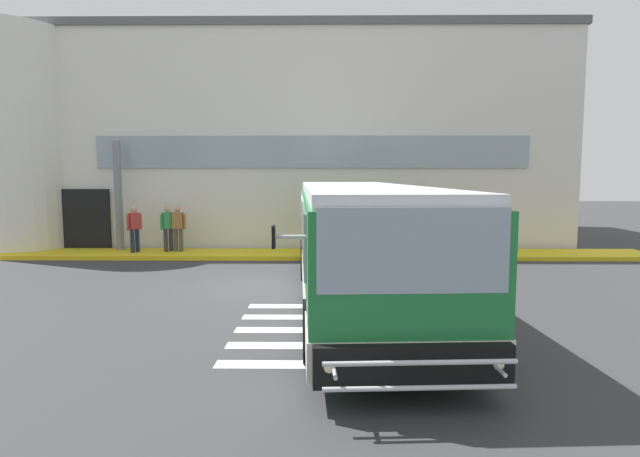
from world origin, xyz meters
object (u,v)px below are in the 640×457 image
bus_main_foreground (359,245)px  passenger_at_curb_edge (178,225)px  safety_bollard_yellow (379,249)px  passenger_by_doorway (168,226)px  entry_support_column (118,196)px  passenger_near_column (134,227)px

bus_main_foreground → passenger_at_curb_edge: 9.26m
bus_main_foreground → safety_bollard_yellow: bearing=79.4°
passenger_by_doorway → safety_bollard_yellow: passenger_by_doorway is taller
passenger_by_doorway → safety_bollard_yellow: size_ratio=1.86×
passenger_at_curb_edge → entry_support_column: bearing=170.2°
entry_support_column → passenger_by_doorway: size_ratio=2.42×
bus_main_foreground → passenger_near_column: size_ratio=7.19×
bus_main_foreground → passenger_at_curb_edge: size_ratio=7.19×
passenger_near_column → passenger_at_curb_edge: bearing=10.0°
passenger_near_column → bus_main_foreground: bearing=-41.0°
entry_support_column → passenger_near_column: (0.80, -0.67, -1.09)m
entry_support_column → safety_bollard_yellow: bearing=-10.7°
passenger_by_doorway → passenger_at_curb_edge: 0.37m
entry_support_column → safety_bollard_yellow: (9.49, -1.80, -1.72)m
passenger_at_curb_edge → passenger_near_column: bearing=-170.0°
entry_support_column → passenger_near_column: size_ratio=2.42×
passenger_at_curb_edge → bus_main_foreground: bearing=-48.4°
entry_support_column → passenger_near_column: 1.51m
passenger_by_doorway → safety_bollard_yellow: (7.54, -1.35, -0.63)m
passenger_near_column → safety_bollard_yellow: passenger_near_column is taller
passenger_near_column → passenger_at_curb_edge: 1.54m
bus_main_foreground → passenger_by_doorway: 9.47m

